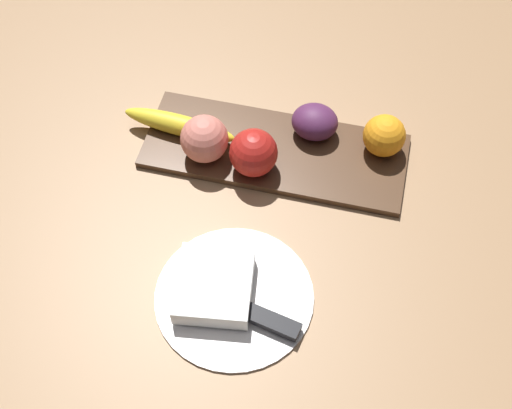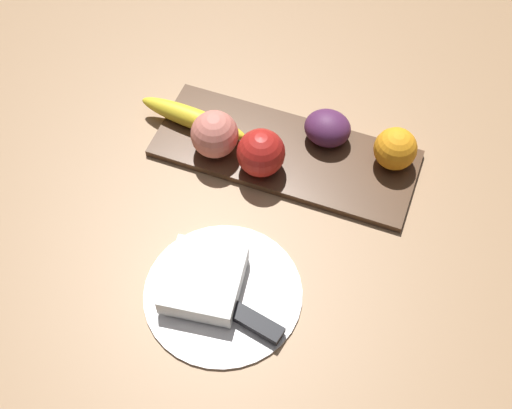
{
  "view_description": "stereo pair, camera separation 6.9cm",
  "coord_description": "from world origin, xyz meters",
  "views": [
    {
      "loc": [
        -0.14,
        0.69,
        0.86
      ],
      "look_at": [
        -0.02,
        0.15,
        0.04
      ],
      "focal_mm": 47.81,
      "sensor_mm": 36.0,
      "label": 1
    },
    {
      "loc": [
        -0.21,
        0.67,
        0.86
      ],
      "look_at": [
        -0.02,
        0.15,
        0.04
      ],
      "focal_mm": 47.81,
      "sensor_mm": 36.0,
      "label": 2
    }
  ],
  "objects": [
    {
      "name": "ground_plane",
      "position": [
        0.0,
        0.0,
        0.0
      ],
      "size": [
        2.4,
        2.4,
        0.0
      ],
      "primitive_type": "plane",
      "color": "#9A734E"
    },
    {
      "name": "fruit_tray",
      "position": [
        -0.02,
        0.02,
        0.01
      ],
      "size": [
        0.41,
        0.16,
        0.01
      ],
      "primitive_type": "cube",
      "color": "#4C321F",
      "rests_on": "ground_plane"
    },
    {
      "name": "apple",
      "position": [
        0.01,
        0.07,
        0.05
      ],
      "size": [
        0.07,
        0.07,
        0.07
      ],
      "primitive_type": "sphere",
      "color": "#B01E18",
      "rests_on": "fruit_tray"
    },
    {
      "name": "banana",
      "position": [
        0.14,
        0.02,
        0.03
      ],
      "size": [
        0.19,
        0.05,
        0.03
      ],
      "primitive_type": "ellipsoid",
      "rotation": [
        0.0,
        0.0,
        3.06
      ],
      "color": "yellow",
      "rests_on": "fruit_tray"
    },
    {
      "name": "orange_near_apple",
      "position": [
        -0.18,
        -0.02,
        0.05
      ],
      "size": [
        0.07,
        0.07,
        0.07
      ],
      "primitive_type": "sphere",
      "color": "orange",
      "rests_on": "fruit_tray"
    },
    {
      "name": "peach",
      "position": [
        0.09,
        0.06,
        0.05
      ],
      "size": [
        0.07,
        0.07,
        0.07
      ],
      "primitive_type": "sphere",
      "color": "#D77665",
      "rests_on": "fruit_tray"
    },
    {
      "name": "grape_bunch",
      "position": [
        -0.07,
        -0.03,
        0.04
      ],
      "size": [
        0.08,
        0.07,
        0.05
      ],
      "primitive_type": "ellipsoid",
      "rotation": [
        0.0,
        0.0,
        3.13
      ],
      "color": "#51244A",
      "rests_on": "fruit_tray"
    },
    {
      "name": "dinner_plate",
      "position": [
        -0.02,
        0.28,
        0.0
      ],
      "size": [
        0.22,
        0.22,
        0.01
      ],
      "primitive_type": "cylinder",
      "color": "white",
      "rests_on": "ground_plane"
    },
    {
      "name": "folded_napkin",
      "position": [
        0.01,
        0.28,
        0.02
      ],
      "size": [
        0.12,
        0.13,
        0.03
      ],
      "primitive_type": "cube",
      "rotation": [
        0.0,
        0.0,
        0.14
      ],
      "color": "white",
      "rests_on": "dinner_plate"
    },
    {
      "name": "knife",
      "position": [
        -0.06,
        0.31,
        0.01
      ],
      "size": [
        0.18,
        0.06,
        0.01
      ],
      "rotation": [
        0.0,
        0.0,
        -0.2
      ],
      "color": "silver",
      "rests_on": "dinner_plate"
    }
  ]
}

